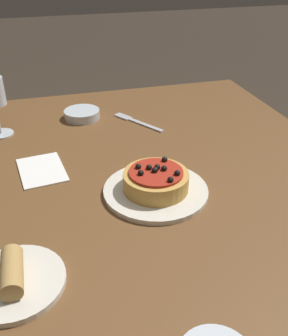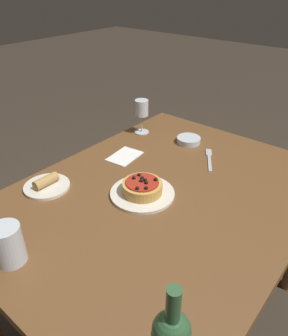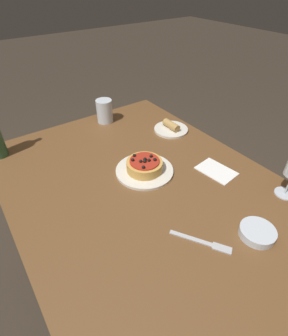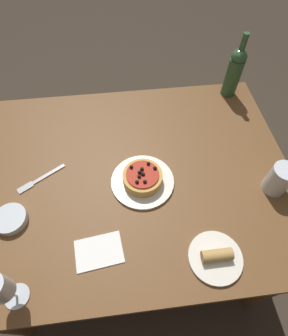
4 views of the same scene
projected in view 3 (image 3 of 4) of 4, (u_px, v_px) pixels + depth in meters
The scene contains 9 objects.
ground_plane at pixel (143, 282), 1.53m from camera, with size 14.00×14.00×0.00m, color #382D23.
dining_table at pixel (142, 199), 1.11m from camera, with size 1.32×0.99×0.77m.
dinner_plate at pixel (145, 171), 1.12m from camera, with size 0.25×0.25×0.01m.
pizza at pixel (145, 165), 1.10m from camera, with size 0.15×0.15×0.06m.
water_cup at pixel (105, 111), 1.44m from camera, with size 0.09×0.09×0.13m.
side_bowl at pixel (257, 232), 0.85m from camera, with size 0.12×0.12×0.03m.
fork at pixel (204, 243), 0.83m from camera, with size 0.18×0.12×0.00m.
side_plate at pixel (171, 128), 1.39m from camera, with size 0.18×0.18×0.05m.
paper_napkin at pixel (216, 171), 1.12m from camera, with size 0.17×0.13×0.00m.
Camera 3 is at (-0.65, 0.46, 1.47)m, focal length 28.00 mm.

